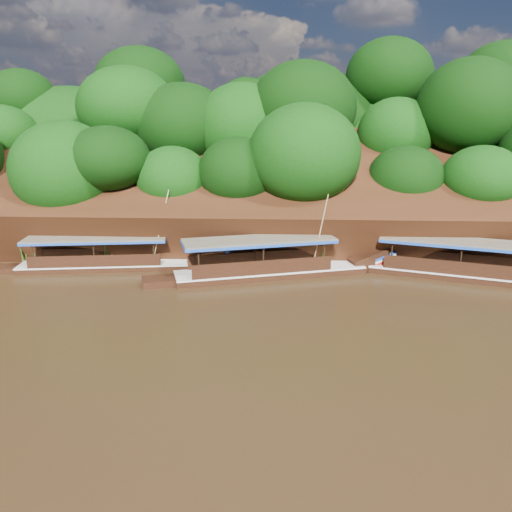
# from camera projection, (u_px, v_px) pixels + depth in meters

# --- Properties ---
(ground) EXTENTS (160.00, 160.00, 0.00)m
(ground) POSITION_uv_depth(u_px,v_px,m) (308.00, 321.00, 25.79)
(ground) COLOR black
(ground) RESTS_ON ground
(riverbank) EXTENTS (120.00, 30.06, 19.40)m
(riverbank) POSITION_uv_depth(u_px,v_px,m) (296.00, 208.00, 47.17)
(riverbank) COLOR black
(riverbank) RESTS_ON ground
(boat_0) EXTENTS (15.26, 6.80, 5.64)m
(boat_0) POSITION_uv_depth(u_px,v_px,m) (486.00, 272.00, 32.02)
(boat_0) COLOR black
(boat_0) RESTS_ON ground
(boat_1) EXTENTS (14.90, 6.36, 5.97)m
(boat_1) POSITION_uv_depth(u_px,v_px,m) (282.00, 267.00, 33.11)
(boat_1) COLOR black
(boat_1) RESTS_ON ground
(boat_2) EXTENTS (14.51, 3.80, 5.81)m
(boat_2) POSITION_uv_depth(u_px,v_px,m) (120.00, 261.00, 34.60)
(boat_2) COLOR black
(boat_2) RESTS_ON ground
(reeds) EXTENTS (48.75, 2.25, 2.16)m
(reeds) POSITION_uv_depth(u_px,v_px,m) (256.00, 255.00, 34.97)
(reeds) COLOR #286619
(reeds) RESTS_ON ground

